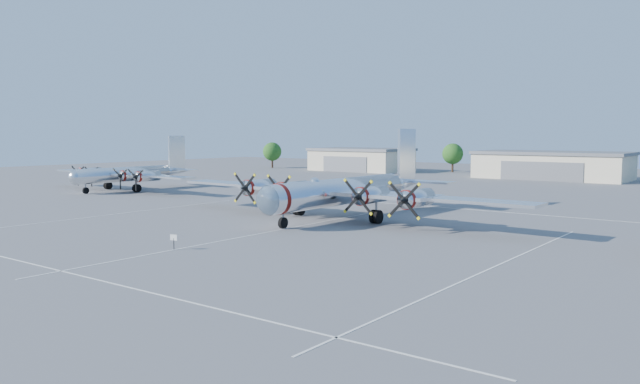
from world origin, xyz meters
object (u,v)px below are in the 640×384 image
Objects in this scene: hangar_center at (552,165)px; tree_far_west at (272,152)px; bomber_west at (130,190)px; tree_west at (453,154)px; info_placard at (174,239)px; main_bomber_b29 at (346,217)px; hangar_west at (361,159)px.

hangar_center is 4.31× the size of tree_far_west.
hangar_center is 79.91m from bomber_west.
tree_west is (-25.00, 8.04, 1.51)m from hangar_center.
info_placard is (45.61, -29.10, 0.83)m from bomber_west.
tree_far_west reaches higher than bomber_west.
tree_west reaches higher than main_bomber_b29.
bomber_west is 27.50× the size of info_placard.
hangar_center is 4.31× the size of tree_west.
hangar_center is at bearing 75.47° from info_placard.
hangar_center is at bearing 3.24° from tree_far_west.
bomber_west is at bearing 132.97° from info_placard.
hangar_center is 26.30m from tree_west.
hangar_west is 0.79× the size of hangar_center.
tree_west is at bearing 89.16° from info_placard.
tree_far_west is at bearing 113.16° from info_placard.
bomber_west is (-20.68, -73.55, -4.22)m from tree_west.
hangar_center reaches higher than info_placard.
tree_west is (20.00, 8.04, 1.51)m from hangar_west.
main_bomber_b29 is 1.33× the size of bomber_west.
info_placard is at bearing -52.35° from tree_far_west.
bomber_west is at bearing -68.44° from tree_far_west.
tree_far_west is at bearing 112.47° from bomber_west.
hangar_center reaches higher than main_bomber_b29.
tree_far_west is 0.15× the size of main_bomber_b29.
tree_far_west is 0.21× the size of bomber_west.
tree_far_west is at bearing 137.33° from main_bomber_b29.
bomber_west is (-45.60, 5.82, 0.00)m from main_bomber_b29.
main_bomber_b29 is (24.92, -79.37, -4.22)m from tree_west.
info_placard is at bearing -76.35° from tree_west.
hangar_center reaches higher than bomber_west.
main_bomber_b29 is at bearing -6.36° from bomber_west.
bomber_west is (-0.68, -65.52, -2.71)m from hangar_west.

